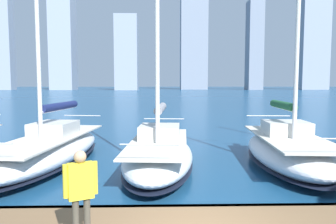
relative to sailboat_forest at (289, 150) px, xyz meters
name	(u,v)px	position (x,y,z in m)	size (l,w,h in m)	color
city_skyline	(166,40)	(2.18, -153.15, 24.13)	(168.38, 25.55, 54.68)	#8791A1
sailboat_forest	(289,150)	(0.00, 0.00, 0.00)	(3.35, 7.55, 9.85)	white
sailboat_grey	(159,152)	(5.14, 0.25, -0.02)	(3.13, 7.51, 11.34)	silver
sailboat_navy	(50,149)	(9.59, -0.60, -0.02)	(3.56, 8.95, 11.73)	white
person_yellow_shirt	(81,187)	(6.46, 7.15, 0.86)	(0.54, 0.34, 1.59)	#4C473D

